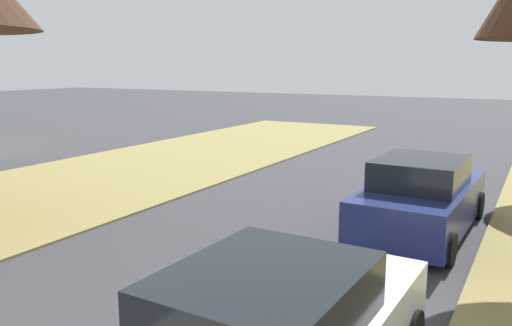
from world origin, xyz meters
TOP-DOWN VIEW (x-y plane):
  - parked_sedan_navy at (2.39, 12.51)m, footprint 2.05×4.45m

SIDE VIEW (x-z plane):
  - parked_sedan_navy at x=2.39m, z-range -0.06..1.51m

